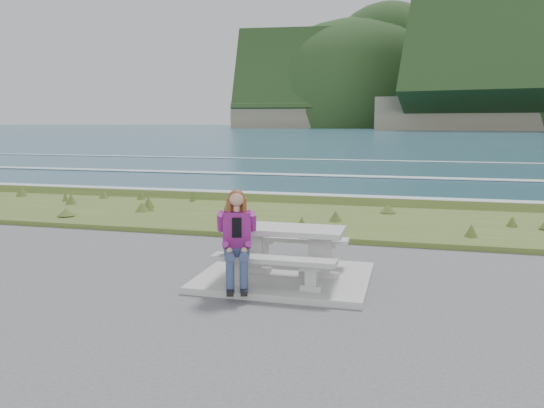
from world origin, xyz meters
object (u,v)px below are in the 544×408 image
(seated_woman, at_px, (237,252))
(bench_seaward, at_px, (295,243))
(picnic_table, at_px, (285,238))
(bench_landward, at_px, (274,264))

(seated_woman, bearing_deg, bench_seaward, 53.73)
(bench_seaward, relative_size, seated_woman, 1.29)
(bench_seaward, bearing_deg, seated_woman, -108.44)
(picnic_table, xyz_separation_m, seated_woman, (-0.51, -0.83, -0.07))
(bench_seaward, xyz_separation_m, seated_woman, (-0.51, -1.53, 0.17))
(bench_landward, bearing_deg, picnic_table, 90.00)
(bench_landward, xyz_separation_m, bench_seaward, (0.00, 1.40, 0.00))
(picnic_table, distance_m, seated_woman, 0.97)
(picnic_table, distance_m, bench_seaward, 0.74)
(picnic_table, bearing_deg, bench_landward, -90.00)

